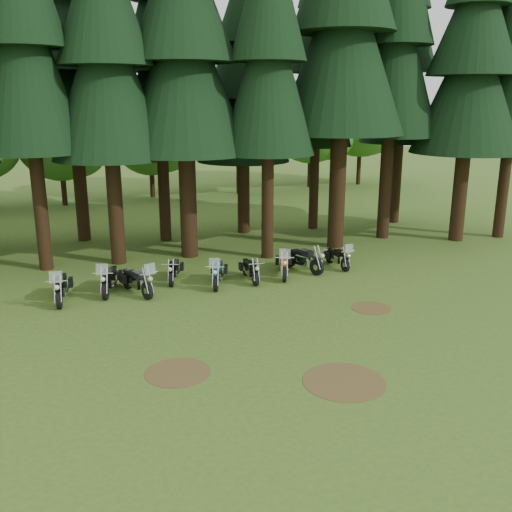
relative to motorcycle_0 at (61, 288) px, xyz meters
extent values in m
plane|color=#395620|center=(5.77, -4.99, -0.49)|extent=(120.00, 120.00, 0.00)
cylinder|color=#311F10|center=(-0.51, 4.51, 2.50)|extent=(0.58, 0.58, 5.99)
cone|color=black|center=(-0.51, 4.51, 8.24)|extent=(4.32, 4.32, 7.49)
cylinder|color=#311F10|center=(2.57, 4.41, 2.29)|extent=(0.66, 0.66, 5.57)
cone|color=black|center=(2.57, 4.41, 7.63)|extent=(4.95, 4.95, 6.96)
cylinder|color=#311F10|center=(5.84, 4.45, 2.36)|extent=(0.77, 0.77, 5.70)
cone|color=black|center=(5.84, 4.45, 7.82)|extent=(5.81, 5.81, 7.12)
cylinder|color=#311F10|center=(9.21, 3.03, 2.36)|extent=(0.55, 0.55, 5.71)
cone|color=black|center=(9.21, 3.03, 7.83)|extent=(4.15, 4.15, 7.14)
cylinder|color=#311F10|center=(13.14, 3.77, 2.82)|extent=(0.80, 0.80, 6.62)
cone|color=black|center=(13.14, 3.77, 9.16)|extent=(5.98, 5.98, 8.27)
cylinder|color=#311F10|center=(16.39, 4.61, 2.68)|extent=(0.64, 0.64, 6.35)
cone|color=black|center=(16.39, 4.61, 8.77)|extent=(4.79, 4.79, 7.93)
cylinder|color=#311F10|center=(19.71, 2.84, 2.22)|extent=(0.72, 0.72, 5.41)
cone|color=black|center=(19.71, 2.84, 7.41)|extent=(5.44, 5.44, 6.77)
cone|color=black|center=(19.71, 2.84, 10.60)|extent=(4.35, 4.35, 5.71)
cylinder|color=#311F10|center=(22.29, 2.63, 2.52)|extent=(0.57, 0.57, 6.03)
cylinder|color=#311F10|center=(1.39, 9.41, 2.29)|extent=(0.65, 0.65, 5.55)
cone|color=black|center=(1.39, 9.41, 7.61)|extent=(4.85, 4.85, 6.94)
cone|color=black|center=(1.39, 9.41, 10.89)|extent=(3.88, 3.88, 5.86)
cylinder|color=#311F10|center=(5.40, 7.95, 2.27)|extent=(0.58, 0.58, 5.52)
cone|color=black|center=(5.40, 7.95, 7.56)|extent=(4.35, 4.35, 6.90)
cone|color=black|center=(5.40, 7.95, 10.82)|extent=(3.48, 3.48, 5.83)
cylinder|color=#311F10|center=(9.81, 8.25, 1.86)|extent=(0.66, 0.66, 4.70)
cone|color=black|center=(9.81, 8.25, 6.36)|extent=(4.94, 4.94, 5.87)
cone|color=black|center=(9.81, 8.25, 9.13)|extent=(3.95, 3.95, 4.96)
cone|color=black|center=(9.81, 8.25, 11.33)|extent=(2.77, 2.77, 3.91)
cylinder|color=#311F10|center=(13.85, 7.87, 2.29)|extent=(0.53, 0.53, 5.56)
cone|color=black|center=(13.85, 7.87, 7.62)|extent=(3.94, 3.94, 6.95)
cone|color=black|center=(13.85, 7.87, 10.91)|extent=(3.15, 3.15, 5.87)
cylinder|color=#311F10|center=(19.14, 7.79, 2.33)|extent=(0.61, 0.61, 5.65)
cone|color=black|center=(19.14, 7.79, 7.75)|extent=(4.59, 4.59, 7.06)
cone|color=black|center=(19.14, 7.79, 11.08)|extent=(3.67, 3.67, 5.96)
cylinder|color=#311F10|center=(0.79, 20.32, 0.78)|extent=(0.36, 0.36, 2.55)
sphere|color=#376F2C|center=(0.79, 20.32, 4.18)|extent=(5.95, 5.95, 5.95)
sphere|color=#376F2C|center=(1.81, 19.64, 3.59)|extent=(4.25, 4.25, 4.25)
cylinder|color=#311F10|center=(7.09, 21.50, 0.74)|extent=(0.36, 0.36, 2.47)
sphere|color=#376F2C|center=(7.09, 21.50, 4.04)|extent=(5.76, 5.76, 5.76)
sphere|color=#376F2C|center=(8.08, 20.85, 3.46)|extent=(4.12, 4.12, 4.12)
cylinder|color=#311F10|center=(13.69, 20.97, 1.27)|extent=(0.36, 0.36, 3.52)
sphere|color=#376F2C|center=(13.69, 20.97, 5.96)|extent=(8.21, 8.21, 8.21)
sphere|color=#376F2C|center=(15.10, 20.03, 5.14)|extent=(5.87, 5.87, 5.87)
cylinder|color=#311F10|center=(20.31, 22.22, 0.98)|extent=(0.36, 0.36, 2.94)
sphere|color=#376F2C|center=(20.31, 22.22, 4.90)|extent=(6.86, 6.86, 6.86)
sphere|color=#376F2C|center=(21.49, 21.44, 4.21)|extent=(4.90, 4.90, 4.90)
cylinder|color=#311F10|center=(24.86, 22.08, 1.27)|extent=(0.36, 0.36, 3.52)
sphere|color=#376F2C|center=(24.86, 22.08, 5.95)|extent=(8.20, 8.20, 8.20)
sphere|color=#376F2C|center=(26.27, 21.15, 5.13)|extent=(5.86, 5.86, 5.86)
cylinder|color=#4C3D1E|center=(2.77, -6.99, -0.49)|extent=(1.80, 1.80, 0.01)
cylinder|color=#4C3D1E|center=(10.27, -4.49, -0.49)|extent=(1.40, 1.40, 0.01)
cylinder|color=#4C3D1E|center=(6.77, -8.99, -0.49)|extent=(2.20, 2.20, 0.01)
cylinder|color=black|center=(-0.11, -0.78, -0.15)|extent=(0.24, 0.70, 0.68)
cylinder|color=black|center=(0.11, 0.81, -0.15)|extent=(0.24, 0.70, 0.68)
cube|color=silver|center=(0.01, 0.07, -0.06)|extent=(0.38, 0.76, 0.35)
cube|color=black|center=(-0.02, -0.17, 0.32)|extent=(0.38, 0.61, 0.25)
cube|color=black|center=(0.04, 0.30, 0.28)|extent=(0.38, 0.61, 0.12)
cube|color=silver|center=(-0.15, -1.09, 0.77)|extent=(0.45, 0.19, 0.41)
cylinder|color=black|center=(1.52, -0.37, -0.15)|extent=(0.34, 0.69, 0.68)
cylinder|color=black|center=(2.00, 1.15, -0.15)|extent=(0.34, 0.69, 0.68)
cube|color=silver|center=(1.78, 0.44, -0.06)|extent=(0.49, 0.77, 0.35)
cube|color=black|center=(1.71, 0.22, 0.31)|extent=(0.46, 0.63, 0.25)
cube|color=black|center=(1.85, 0.67, 0.27)|extent=(0.46, 0.63, 0.12)
cube|color=silver|center=(1.43, -0.66, 0.77)|extent=(0.45, 0.25, 0.41)
cylinder|color=black|center=(2.97, -0.88, -0.15)|extent=(0.35, 0.68, 0.67)
cylinder|color=black|center=(2.46, 0.61, -0.15)|extent=(0.35, 0.68, 0.67)
cube|color=silver|center=(2.70, -0.09, -0.06)|extent=(0.50, 0.77, 0.35)
cube|color=black|center=(2.77, -0.31, 0.30)|extent=(0.47, 0.63, 0.24)
cube|color=black|center=(2.62, 0.13, 0.26)|extent=(0.47, 0.63, 0.12)
cube|color=silver|center=(3.07, -1.17, 0.75)|extent=(0.45, 0.26, 0.40)
cylinder|color=black|center=(4.12, 0.30, -0.19)|extent=(0.33, 0.61, 0.61)
cylinder|color=black|center=(4.62, 1.63, -0.19)|extent=(0.33, 0.61, 0.61)
cube|color=silver|center=(4.39, 1.01, -0.10)|extent=(0.47, 0.69, 0.31)
cube|color=black|center=(4.31, 0.81, 0.23)|extent=(0.43, 0.57, 0.22)
cube|color=black|center=(4.46, 1.21, 0.19)|extent=(0.43, 0.57, 0.11)
cylinder|color=black|center=(5.61, -0.85, -0.16)|extent=(0.37, 0.66, 0.66)
cylinder|color=black|center=(6.18, 0.58, -0.16)|extent=(0.37, 0.66, 0.66)
cube|color=silver|center=(5.91, -0.09, -0.07)|extent=(0.52, 0.75, 0.34)
cube|color=navy|center=(5.83, -0.30, 0.28)|extent=(0.48, 0.62, 0.24)
cube|color=black|center=(6.00, 0.12, 0.25)|extent=(0.48, 0.62, 0.12)
cube|color=silver|center=(5.50, -1.13, 0.72)|extent=(0.43, 0.27, 0.39)
cylinder|color=black|center=(7.26, -0.75, -0.19)|extent=(0.16, 0.62, 0.61)
cylinder|color=black|center=(7.34, 0.68, -0.19)|extent=(0.16, 0.62, 0.61)
cube|color=silver|center=(7.30, 0.01, -0.10)|extent=(0.29, 0.66, 0.31)
cube|color=black|center=(7.29, -0.20, 0.23)|extent=(0.31, 0.52, 0.22)
cube|color=black|center=(7.31, 0.22, 0.19)|extent=(0.31, 0.52, 0.11)
cylinder|color=black|center=(8.53, -0.67, -0.15)|extent=(0.38, 0.69, 0.68)
cylinder|color=black|center=(9.10, 0.83, -0.15)|extent=(0.38, 0.69, 0.68)
cube|color=silver|center=(8.84, 0.13, -0.06)|extent=(0.53, 0.78, 0.35)
cube|color=#C63A07|center=(8.75, -0.09, 0.31)|extent=(0.49, 0.64, 0.25)
cube|color=black|center=(8.92, 0.35, 0.27)|extent=(0.49, 0.64, 0.12)
cube|color=silver|center=(8.42, -0.96, 0.77)|extent=(0.45, 0.28, 0.41)
cylinder|color=black|center=(10.16, -0.29, -0.14)|extent=(0.38, 0.71, 0.70)
cylinder|color=black|center=(9.58, 1.25, -0.14)|extent=(0.38, 0.71, 0.70)
cube|color=silver|center=(9.85, 0.53, -0.05)|extent=(0.54, 0.80, 0.36)
cube|color=black|center=(9.94, 0.30, 0.34)|extent=(0.50, 0.66, 0.25)
cube|color=black|center=(9.77, 0.76, 0.29)|extent=(0.50, 0.66, 0.13)
cylinder|color=black|center=(11.53, -0.24, -0.19)|extent=(0.14, 0.60, 0.59)
cylinder|color=black|center=(11.50, 1.15, -0.19)|extent=(0.14, 0.60, 0.59)
cube|color=silver|center=(11.51, 0.50, -0.11)|extent=(0.27, 0.63, 0.31)
cube|color=black|center=(11.52, 0.30, 0.21)|extent=(0.28, 0.50, 0.22)
cube|color=black|center=(11.51, 0.71, 0.17)|extent=(0.28, 0.50, 0.11)
cube|color=silver|center=(11.54, -0.51, 0.61)|extent=(0.38, 0.12, 0.35)
camera|label=1|loc=(0.00, -20.93, 6.71)|focal=40.00mm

